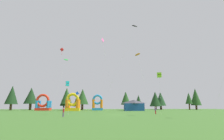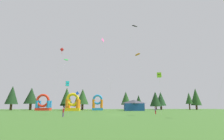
{
  "view_description": "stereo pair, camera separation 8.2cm",
  "coord_description": "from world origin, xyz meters",
  "px_view_note": "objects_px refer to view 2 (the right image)",
  "views": [
    {
      "loc": [
        -3.38,
        -39.98,
        2.09
      ],
      "look_at": [
        0.0,
        10.17,
        11.74
      ],
      "focal_mm": 29.35,
      "sensor_mm": 36.0,
      "label": 1
    },
    {
      "loc": [
        -3.3,
        -39.98,
        2.09
      ],
      "look_at": [
        0.0,
        10.17,
        11.74
      ],
      "focal_mm": 29.35,
      "sensor_mm": 36.0,
      "label": 2
    }
  ],
  "objects_px": {
    "kite_green_parafoil": "(66,60)",
    "person_near_camera": "(63,111)",
    "inflatable_blue_arch": "(73,104)",
    "kite_cyan_box": "(67,84)",
    "inflatable_red_slide": "(98,104)",
    "kite_pink_diamond": "(102,41)",
    "inflatable_yellow_castle": "(43,105)",
    "festival_tent": "(134,105)",
    "kite_red_diamond": "(62,50)",
    "person_far_side": "(155,110)",
    "kite_orange_parafoil": "(138,55)",
    "kite_lime_box": "(159,75)",
    "kite_black_parafoil": "(135,26)",
    "kite_blue_diamond": "(77,94)"
  },
  "relations": [
    {
      "from": "kite_green_parafoil",
      "to": "person_near_camera",
      "type": "xyz_separation_m",
      "value": [
        5.71,
        -30.49,
        -17.09
      ]
    },
    {
      "from": "inflatable_blue_arch",
      "to": "kite_cyan_box",
      "type": "bearing_deg",
      "value": -84.58
    },
    {
      "from": "inflatable_red_slide",
      "to": "person_near_camera",
      "type": "bearing_deg",
      "value": -97.88
    },
    {
      "from": "kite_pink_diamond",
      "to": "inflatable_yellow_castle",
      "type": "distance_m",
      "value": 34.19
    },
    {
      "from": "person_near_camera",
      "to": "festival_tent",
      "type": "bearing_deg",
      "value": 66.25
    },
    {
      "from": "kite_red_diamond",
      "to": "person_near_camera",
      "type": "relative_size",
      "value": 13.02
    },
    {
      "from": "kite_pink_diamond",
      "to": "person_near_camera",
      "type": "distance_m",
      "value": 38.62
    },
    {
      "from": "person_far_side",
      "to": "inflatable_blue_arch",
      "type": "distance_m",
      "value": 35.25
    },
    {
      "from": "kite_pink_diamond",
      "to": "kite_green_parafoil",
      "type": "distance_m",
      "value": 14.79
    },
    {
      "from": "kite_orange_parafoil",
      "to": "kite_pink_diamond",
      "type": "bearing_deg",
      "value": 155.59
    },
    {
      "from": "kite_green_parafoil",
      "to": "kite_lime_box",
      "type": "bearing_deg",
      "value": -48.02
    },
    {
      "from": "kite_lime_box",
      "to": "festival_tent",
      "type": "bearing_deg",
      "value": 89.28
    },
    {
      "from": "kite_red_diamond",
      "to": "kite_black_parafoil",
      "type": "distance_m",
      "value": 25.83
    },
    {
      "from": "inflatable_yellow_castle",
      "to": "inflatable_red_slide",
      "type": "relative_size",
      "value": 1.02
    },
    {
      "from": "kite_orange_parafoil",
      "to": "inflatable_yellow_castle",
      "type": "height_order",
      "value": "kite_orange_parafoil"
    },
    {
      "from": "kite_red_diamond",
      "to": "kite_orange_parafoil",
      "type": "bearing_deg",
      "value": -6.97
    },
    {
      "from": "kite_lime_box",
      "to": "inflatable_red_slide",
      "type": "xyz_separation_m",
      "value": [
        -13.31,
        37.94,
        -5.91
      ]
    },
    {
      "from": "kite_red_diamond",
      "to": "person_near_camera",
      "type": "xyz_separation_m",
      "value": [
        6.66,
        -27.09,
        -19.58
      ]
    },
    {
      "from": "inflatable_blue_arch",
      "to": "kite_pink_diamond",
      "type": "bearing_deg",
      "value": -30.57
    },
    {
      "from": "kite_orange_parafoil",
      "to": "kite_lime_box",
      "type": "height_order",
      "value": "kite_orange_parafoil"
    },
    {
      "from": "person_near_camera",
      "to": "inflatable_red_slide",
      "type": "bearing_deg",
      "value": 87.37
    },
    {
      "from": "kite_cyan_box",
      "to": "inflatable_blue_arch",
      "type": "bearing_deg",
      "value": 95.42
    },
    {
      "from": "kite_cyan_box",
      "to": "person_far_side",
      "type": "height_order",
      "value": "kite_cyan_box"
    },
    {
      "from": "kite_blue_diamond",
      "to": "person_near_camera",
      "type": "xyz_separation_m",
      "value": [
        1.76,
        -33.59,
        -5.25
      ]
    },
    {
      "from": "inflatable_blue_arch",
      "to": "festival_tent",
      "type": "xyz_separation_m",
      "value": [
        22.81,
        -0.6,
        -0.35
      ]
    },
    {
      "from": "kite_orange_parafoil",
      "to": "kite_blue_diamond",
      "type": "height_order",
      "value": "kite_orange_parafoil"
    },
    {
      "from": "kite_orange_parafoil",
      "to": "inflatable_yellow_castle",
      "type": "xyz_separation_m",
      "value": [
        -34.55,
        16.51,
        -16.36
      ]
    },
    {
      "from": "person_near_camera",
      "to": "festival_tent",
      "type": "relative_size",
      "value": 0.23
    },
    {
      "from": "kite_blue_diamond",
      "to": "festival_tent",
      "type": "bearing_deg",
      "value": 3.73
    },
    {
      "from": "kite_blue_diamond",
      "to": "kite_cyan_box",
      "type": "xyz_separation_m",
      "value": [
        1.04,
        -26.62,
        0.56
      ]
    },
    {
      "from": "kite_pink_diamond",
      "to": "inflatable_blue_arch",
      "type": "relative_size",
      "value": 3.98
    },
    {
      "from": "inflatable_red_slide",
      "to": "kite_cyan_box",
      "type": "bearing_deg",
      "value": -100.63
    },
    {
      "from": "kite_lime_box",
      "to": "kite_blue_diamond",
      "type": "relative_size",
      "value": 1.3
    },
    {
      "from": "kite_orange_parafoil",
      "to": "kite_red_diamond",
      "type": "height_order",
      "value": "kite_red_diamond"
    },
    {
      "from": "person_near_camera",
      "to": "festival_tent",
      "type": "height_order",
      "value": "festival_tent"
    },
    {
      "from": "kite_lime_box",
      "to": "kite_red_diamond",
      "type": "relative_size",
      "value": 0.41
    },
    {
      "from": "kite_green_parafoil",
      "to": "inflatable_yellow_castle",
      "type": "xyz_separation_m",
      "value": [
        -9.92,
        9.98,
        -15.78
      ]
    },
    {
      "from": "kite_green_parafoil",
      "to": "person_far_side",
      "type": "distance_m",
      "value": 37.39
    },
    {
      "from": "kite_orange_parafoil",
      "to": "festival_tent",
      "type": "bearing_deg",
      "value": 87.66
    },
    {
      "from": "person_far_side",
      "to": "kite_lime_box",
      "type": "bearing_deg",
      "value": -111.64
    },
    {
      "from": "kite_blue_diamond",
      "to": "person_near_camera",
      "type": "distance_m",
      "value": 34.04
    },
    {
      "from": "inflatable_blue_arch",
      "to": "kite_red_diamond",
      "type": "bearing_deg",
      "value": -110.85
    },
    {
      "from": "kite_red_diamond",
      "to": "inflatable_red_slide",
      "type": "bearing_deg",
      "value": 48.44
    },
    {
      "from": "kite_orange_parafoil",
      "to": "kite_cyan_box",
      "type": "relative_size",
      "value": 2.61
    },
    {
      "from": "kite_pink_diamond",
      "to": "kite_black_parafoil",
      "type": "distance_m",
      "value": 14.26
    },
    {
      "from": "kite_orange_parafoil",
      "to": "inflatable_yellow_castle",
      "type": "bearing_deg",
      "value": 154.46
    },
    {
      "from": "kite_green_parafoil",
      "to": "inflatable_blue_arch",
      "type": "relative_size",
      "value": 2.85
    },
    {
      "from": "kite_red_diamond",
      "to": "kite_green_parafoil",
      "type": "xyz_separation_m",
      "value": [
        0.95,
        3.4,
        -2.48
      ]
    },
    {
      "from": "kite_lime_box",
      "to": "festival_tent",
      "type": "height_order",
      "value": "kite_lime_box"
    },
    {
      "from": "kite_blue_diamond",
      "to": "person_near_camera",
      "type": "height_order",
      "value": "kite_blue_diamond"
    }
  ]
}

